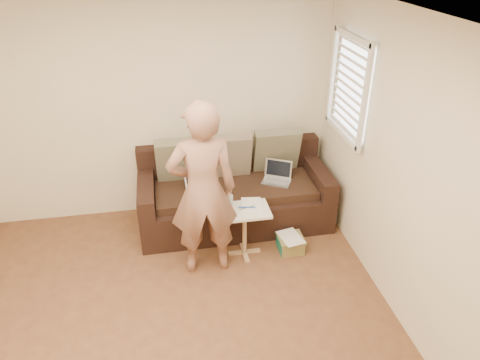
{
  "coord_description": "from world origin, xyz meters",
  "views": [
    {
      "loc": [
        0.05,
        -2.63,
        3.1
      ],
      "look_at": [
        0.8,
        1.4,
        0.78
      ],
      "focal_mm": 33.27,
      "sensor_mm": 36.0,
      "label": 1
    }
  ],
  "objects_px": {
    "sofa": "(235,191)",
    "laptop_white": "(203,190)",
    "laptop_silver": "(276,182)",
    "striped_box": "(290,243)",
    "person": "(203,191)",
    "side_table": "(245,232)",
    "drinking_glass": "(230,200)"
  },
  "relations": [
    {
      "from": "drinking_glass",
      "to": "laptop_white",
      "type": "bearing_deg",
      "value": 118.22
    },
    {
      "from": "sofa",
      "to": "laptop_white",
      "type": "relative_size",
      "value": 6.69
    },
    {
      "from": "laptop_white",
      "to": "side_table",
      "type": "relative_size",
      "value": 0.58
    },
    {
      "from": "laptop_silver",
      "to": "laptop_white",
      "type": "distance_m",
      "value": 0.86
    },
    {
      "from": "person",
      "to": "side_table",
      "type": "relative_size",
      "value": 3.23
    },
    {
      "from": "sofa",
      "to": "person",
      "type": "relative_size",
      "value": 1.2
    },
    {
      "from": "sofa",
      "to": "striped_box",
      "type": "xyz_separation_m",
      "value": [
        0.51,
        -0.67,
        -0.34
      ]
    },
    {
      "from": "laptop_silver",
      "to": "striped_box",
      "type": "relative_size",
      "value": 1.15
    },
    {
      "from": "person",
      "to": "drinking_glass",
      "type": "height_order",
      "value": "person"
    },
    {
      "from": "side_table",
      "to": "striped_box",
      "type": "xyz_separation_m",
      "value": [
        0.51,
        -0.04,
        -0.2
      ]
    },
    {
      "from": "laptop_white",
      "to": "side_table",
      "type": "distance_m",
      "value": 0.7
    },
    {
      "from": "laptop_white",
      "to": "drinking_glass",
      "type": "xyz_separation_m",
      "value": [
        0.23,
        -0.44,
        0.11
      ]
    },
    {
      "from": "laptop_silver",
      "to": "striped_box",
      "type": "xyz_separation_m",
      "value": [
        0.02,
        -0.61,
        -0.43
      ]
    },
    {
      "from": "person",
      "to": "side_table",
      "type": "distance_m",
      "value": 0.78
    },
    {
      "from": "drinking_glass",
      "to": "side_table",
      "type": "bearing_deg",
      "value": -38.14
    },
    {
      "from": "laptop_white",
      "to": "drinking_glass",
      "type": "relative_size",
      "value": 2.74
    },
    {
      "from": "side_table",
      "to": "person",
      "type": "bearing_deg",
      "value": -162.25
    },
    {
      "from": "sofa",
      "to": "laptop_white",
      "type": "height_order",
      "value": "sofa"
    },
    {
      "from": "laptop_white",
      "to": "person",
      "type": "relative_size",
      "value": 0.18
    },
    {
      "from": "sofa",
      "to": "laptop_white",
      "type": "xyz_separation_m",
      "value": [
        -0.37,
        -0.08,
        0.1
      ]
    },
    {
      "from": "sofa",
      "to": "striped_box",
      "type": "bearing_deg",
      "value": -52.81
    },
    {
      "from": "side_table",
      "to": "drinking_glass",
      "type": "bearing_deg",
      "value": 141.86
    },
    {
      "from": "laptop_silver",
      "to": "side_table",
      "type": "xyz_separation_m",
      "value": [
        -0.49,
        -0.57,
        -0.24
      ]
    },
    {
      "from": "sofa",
      "to": "side_table",
      "type": "distance_m",
      "value": 0.64
    },
    {
      "from": "laptop_white",
      "to": "striped_box",
      "type": "distance_m",
      "value": 1.14
    },
    {
      "from": "sofa",
      "to": "striped_box",
      "type": "distance_m",
      "value": 0.9
    },
    {
      "from": "drinking_glass",
      "to": "striped_box",
      "type": "relative_size",
      "value": 0.43
    },
    {
      "from": "side_table",
      "to": "sofa",
      "type": "bearing_deg",
      "value": 89.88
    },
    {
      "from": "laptop_silver",
      "to": "laptop_white",
      "type": "xyz_separation_m",
      "value": [
        -0.86,
        -0.03,
        0.0
      ]
    },
    {
      "from": "striped_box",
      "to": "sofa",
      "type": "bearing_deg",
      "value": 127.19
    },
    {
      "from": "sofa",
      "to": "striped_box",
      "type": "relative_size",
      "value": 7.93
    },
    {
      "from": "side_table",
      "to": "striped_box",
      "type": "bearing_deg",
      "value": -4.67
    }
  ]
}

